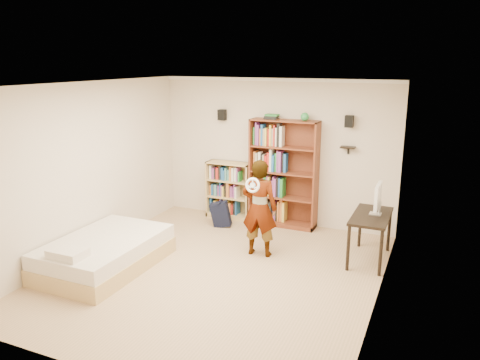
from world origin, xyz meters
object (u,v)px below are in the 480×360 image
object	(u,v)px
computer_desk	(370,238)
person	(259,208)
daybed	(105,249)
low_bookshelf	(229,190)
tall_bookshelf	(283,174)

from	to	relation	value
computer_desk	person	size ratio (longest dim) A/B	0.70
daybed	person	distance (m)	2.41
low_bookshelf	daybed	bearing A→B (deg)	-104.26
daybed	person	world-z (taller)	person
low_bookshelf	daybed	world-z (taller)	low_bookshelf
tall_bookshelf	computer_desk	bearing A→B (deg)	-29.28
tall_bookshelf	daybed	distance (m)	3.43
tall_bookshelf	person	size ratio (longest dim) A/B	1.28
low_bookshelf	person	distance (m)	1.91
low_bookshelf	person	xyz separation A→B (m)	(1.20, -1.47, 0.22)
tall_bookshelf	person	bearing A→B (deg)	-86.19
computer_desk	daybed	distance (m)	4.01
daybed	computer_desk	bearing A→B (deg)	27.44
person	tall_bookshelf	bearing A→B (deg)	-90.61
computer_desk	person	bearing A→B (deg)	-163.71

